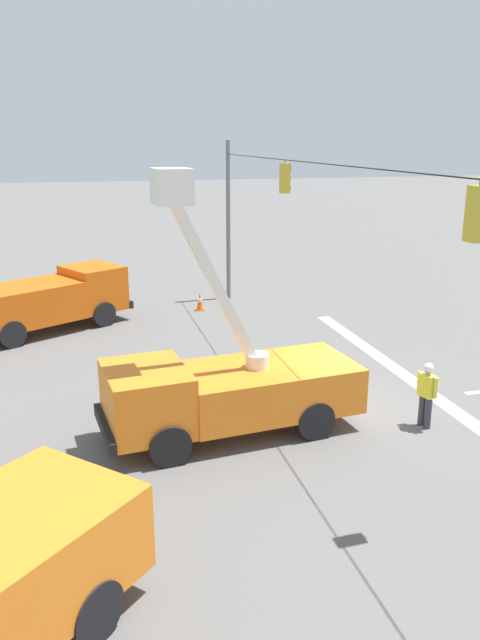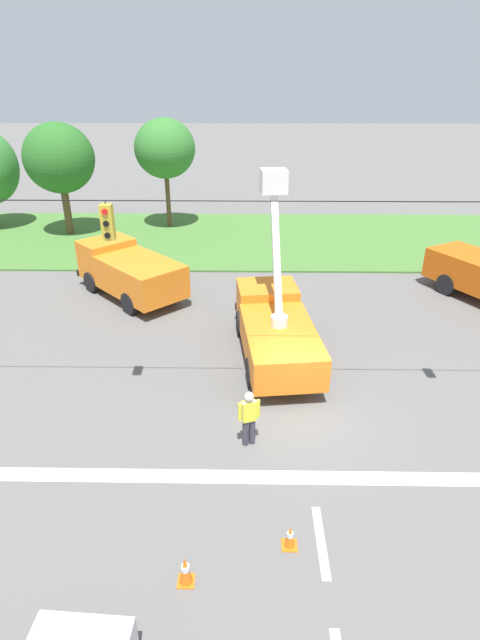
{
  "view_description": "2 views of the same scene",
  "coord_description": "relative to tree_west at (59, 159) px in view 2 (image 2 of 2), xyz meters",
  "views": [
    {
      "loc": [
        -14.91,
        6.61,
        7.26
      ],
      "look_at": [
        1.95,
        2.28,
        2.19
      ],
      "focal_mm": 35.0,
      "sensor_mm": 36.0,
      "label": 1
    },
    {
      "loc": [
        -1.72,
        -13.1,
        9.62
      ],
      "look_at": [
        -2.0,
        3.97,
        1.14
      ],
      "focal_mm": 28.0,
      "sensor_mm": 36.0,
      "label": 2
    }
  ],
  "objects": [
    {
      "name": "utility_truck_support_far",
      "position": [
        6.15,
        -9.98,
        -3.57
      ],
      "size": [
        6.0,
        6.08,
        2.32
      ],
      "color": "orange",
      "rests_on": "ground"
    },
    {
      "name": "ground_plane",
      "position": [
        13.47,
        -18.84,
        -4.84
      ],
      "size": [
        200.0,
        200.0,
        0.0
      ],
      "primitive_type": "plane",
      "color": "#605E5B"
    },
    {
      "name": "lane_markings",
      "position": [
        13.47,
        -23.44,
        -4.83
      ],
      "size": [
        17.6,
        15.25,
        0.01
      ],
      "color": "silver",
      "rests_on": "ground"
    },
    {
      "name": "utility_truck_bucket_lift",
      "position": [
        12.77,
        -15.51,
        -3.55
      ],
      "size": [
        3.15,
        6.77,
        6.64
      ],
      "color": "orange",
      "rests_on": "ground"
    },
    {
      "name": "tree_centre",
      "position": [
        6.33,
        1.84,
        0.36
      ],
      "size": [
        3.92,
        4.26,
        7.1
      ],
      "color": "brown",
      "rests_on": "ground"
    },
    {
      "name": "signal_gantry",
      "position": [
        13.41,
        -18.85,
        -0.59
      ],
      "size": [
        26.2,
        0.33,
        7.2
      ],
      "color": "slate",
      "rests_on": "ground"
    },
    {
      "name": "grass_verge",
      "position": [
        13.47,
        -0.84,
        -4.79
      ],
      "size": [
        56.0,
        12.0,
        0.1
      ],
      "primitive_type": "cube",
      "color": "#477533",
      "rests_on": "ground"
    },
    {
      "name": "tree_west",
      "position": [
        0.0,
        0.0,
        0.0
      ],
      "size": [
        4.32,
        4.3,
        6.99
      ],
      "color": "brown",
      "rests_on": "ground"
    },
    {
      "name": "traffic_cone_foreground_right",
      "position": [
        10.5,
        -25.02,
        -4.47
      ],
      "size": [
        0.36,
        0.36,
        0.74
      ],
      "color": "orange",
      "rests_on": "ground"
    },
    {
      "name": "road_worker",
      "position": [
        11.81,
        -20.62,
        -3.84
      ],
      "size": [
        0.62,
        0.36,
        1.77
      ],
      "color": "#383842",
      "rests_on": "ground"
    },
    {
      "name": "traffic_cone_mid_left",
      "position": [
        12.74,
        -24.09,
        -4.54
      ],
      "size": [
        0.36,
        0.36,
        0.62
      ],
      "color": "orange",
      "rests_on": "ground"
    }
  ]
}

